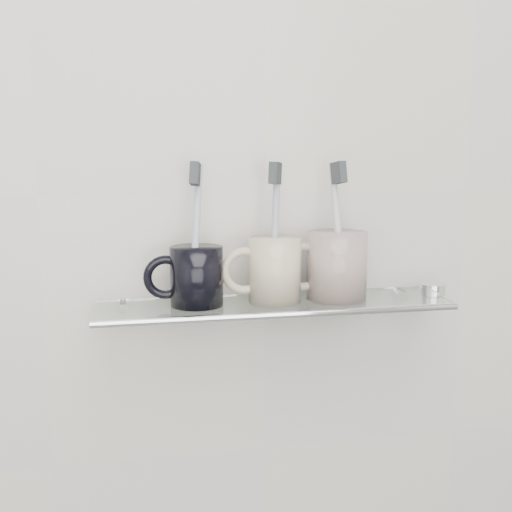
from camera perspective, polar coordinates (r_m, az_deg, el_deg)
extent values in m
plane|color=beige|center=(0.94, 0.83, 5.63)|extent=(2.50, 0.00, 2.50)
cube|color=silver|center=(0.91, 1.62, -4.37)|extent=(0.50, 0.12, 0.01)
cylinder|color=silver|center=(0.86, 2.45, -5.26)|extent=(0.50, 0.01, 0.01)
cylinder|color=silver|center=(0.94, -11.72, -4.85)|extent=(0.02, 0.03, 0.02)
cylinder|color=silver|center=(1.02, 12.64, -3.70)|extent=(0.02, 0.03, 0.02)
cylinder|color=black|center=(0.89, -5.30, -1.79)|extent=(0.09, 0.09, 0.08)
torus|color=black|center=(0.88, -8.05, -1.89)|extent=(0.06, 0.01, 0.06)
cylinder|color=#A6B0C9|center=(0.88, -5.36, 2.06)|extent=(0.03, 0.05, 0.19)
cube|color=#2D3035|center=(0.87, -5.44, 7.29)|extent=(0.02, 0.03, 0.03)
cylinder|color=beige|center=(0.90, 1.67, -1.23)|extent=(0.08, 0.08, 0.09)
torus|color=beige|center=(0.90, -1.02, -1.33)|extent=(0.07, 0.01, 0.07)
cylinder|color=#8C8DA9|center=(0.89, 1.69, 2.25)|extent=(0.02, 0.03, 0.19)
cube|color=#2D3035|center=(0.89, 1.71, 7.37)|extent=(0.02, 0.03, 0.03)
cylinder|color=silver|center=(0.93, 7.20, -0.85)|extent=(0.11, 0.11, 0.10)
torus|color=silver|center=(0.91, 4.27, -0.96)|extent=(0.07, 0.01, 0.07)
cylinder|color=beige|center=(0.92, 7.26, 2.37)|extent=(0.02, 0.04, 0.19)
cube|color=#2D3035|center=(0.91, 7.37, 7.36)|extent=(0.02, 0.03, 0.03)
cylinder|color=silver|center=(0.99, 15.49, -2.83)|extent=(0.04, 0.04, 0.02)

